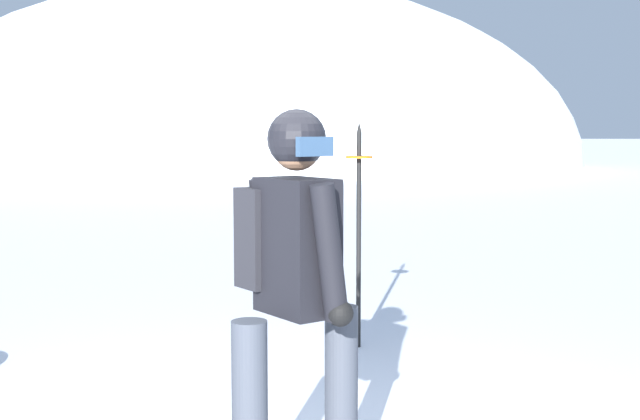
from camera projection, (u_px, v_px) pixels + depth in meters
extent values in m
ellipsoid|color=white|center=(237.00, 163.00, 40.50)|extent=(32.35, 29.12, 17.20)
cylinder|color=#3D424C|center=(341.00, 396.00, 3.75)|extent=(0.15, 0.15, 0.82)
cylinder|color=#3D424C|center=(250.00, 418.00, 3.47)|extent=(0.15, 0.15, 0.82)
cube|color=black|center=(297.00, 246.00, 3.55)|extent=(0.40, 0.42, 0.58)
cylinder|color=black|center=(268.00, 241.00, 3.73)|extent=(0.20, 0.19, 0.57)
cylinder|color=black|center=(329.00, 253.00, 3.36)|extent=(0.20, 0.19, 0.57)
sphere|color=black|center=(273.00, 294.00, 3.79)|extent=(0.11, 0.11, 0.11)
sphere|color=black|center=(340.00, 313.00, 3.39)|extent=(0.11, 0.11, 0.11)
cube|color=#232328|center=(271.00, 237.00, 3.70)|extent=(0.33, 0.32, 0.44)
cube|color=#232328|center=(259.00, 252.00, 3.79)|extent=(0.19, 0.18, 0.20)
sphere|color=#9E7051|center=(297.00, 146.00, 3.51)|extent=(0.21, 0.21, 0.21)
sphere|color=black|center=(297.00, 139.00, 3.50)|extent=(0.25, 0.25, 0.25)
cube|color=navy|center=(315.00, 147.00, 3.40)|extent=(0.15, 0.13, 0.08)
cylinder|color=black|center=(359.00, 241.00, 6.20)|extent=(0.04, 0.04, 1.61)
cylinder|color=orange|center=(359.00, 157.00, 6.15)|extent=(0.20, 0.20, 0.02)
cone|color=black|center=(359.00, 127.00, 6.12)|extent=(0.04, 0.04, 0.08)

